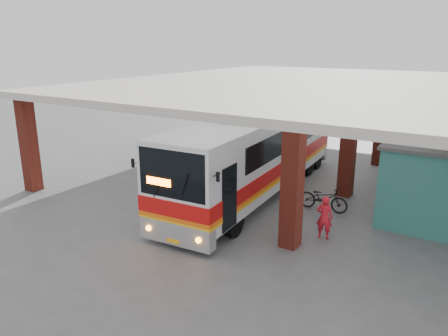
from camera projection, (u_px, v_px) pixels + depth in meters
ground at (254, 202)px, 18.77m from camera, size 90.00×90.00×0.00m
brick_columns at (329, 136)px, 21.48m from camera, size 20.10×21.60×4.35m
canopy_roof at (324, 85)px, 22.52m from camera, size 21.00×23.00×0.30m
coach_bus at (257, 152)px, 19.38m from camera, size 3.65×13.37×3.85m
motorcycle at (323, 198)px, 17.76m from camera, size 2.05×0.75×1.07m
pedestrian at (324, 217)px, 15.19m from camera, size 0.61×0.45×1.55m
red_chair at (406, 179)px, 20.73m from camera, size 0.55×0.55×0.82m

